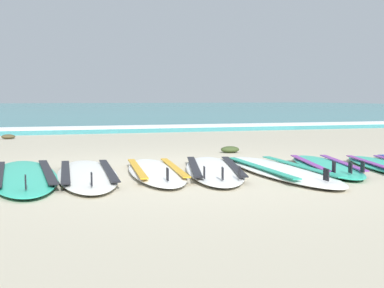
{
  "coord_description": "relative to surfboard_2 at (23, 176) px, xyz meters",
  "views": [
    {
      "loc": [
        -1.65,
        -5.36,
        0.81
      ],
      "look_at": [
        0.3,
        0.7,
        0.25
      ],
      "focal_mm": 49.47,
      "sensor_mm": 36.0,
      "label": 1
    }
  ],
  "objects": [
    {
      "name": "ground_plane",
      "position": [
        1.65,
        -0.1,
        -0.04
      ],
      "size": [
        80.0,
        80.0,
        0.0
      ],
      "primitive_type": "plane",
      "color": "#B7AD93"
    },
    {
      "name": "sea",
      "position": [
        1.65,
        36.45,
        0.01
      ],
      "size": [
        80.0,
        60.0,
        0.1
      ],
      "primitive_type": "cube",
      "color": "teal",
      "rests_on": "ground"
    },
    {
      "name": "wave_foam_strip",
      "position": [
        1.65,
        7.13,
        0.02
      ],
      "size": [
        80.0,
        1.35,
        0.11
      ],
      "primitive_type": "cube",
      "color": "white",
      "rests_on": "ground"
    },
    {
      "name": "surfboard_2",
      "position": [
        0.0,
        0.0,
        0.0
      ],
      "size": [
        0.68,
        2.56,
        0.18
      ],
      "color": "#2DB793",
      "rests_on": "ground"
    },
    {
      "name": "surfboard_3",
      "position": [
        0.61,
        -0.09,
        0.0
      ],
      "size": [
        0.77,
        2.41,
        0.18
      ],
      "color": "silver",
      "rests_on": "ground"
    },
    {
      "name": "surfboard_4",
      "position": [
        1.33,
        -0.08,
        0.0
      ],
      "size": [
        0.79,
        2.23,
        0.18
      ],
      "color": "white",
      "rests_on": "ground"
    },
    {
      "name": "surfboard_5",
      "position": [
        1.96,
        -0.14,
        0.0
      ],
      "size": [
        1.18,
        2.43,
        0.18
      ],
      "color": "white",
      "rests_on": "ground"
    },
    {
      "name": "surfboard_6",
      "position": [
        2.61,
        -0.4,
        0.0
      ],
      "size": [
        0.74,
        2.55,
        0.18
      ],
      "color": "white",
      "rests_on": "ground"
    },
    {
      "name": "surfboard_7",
      "position": [
        3.27,
        -0.25,
        0.0
      ],
      "size": [
        1.05,
        2.17,
        0.18
      ],
      "color": "#2DB793",
      "rests_on": "ground"
    },
    {
      "name": "surfboard_8",
      "position": [
        3.92,
        -0.44,
        0.0
      ],
      "size": [
        0.97,
        1.99,
        0.18
      ],
      "color": "#2DB793",
      "rests_on": "ground"
    },
    {
      "name": "seaweed_clump_near_shoreline",
      "position": [
        2.9,
        1.74,
        0.01
      ],
      "size": [
        0.28,
        0.22,
        0.1
      ],
      "primitive_type": "ellipsoid",
      "color": "#384723",
      "rests_on": "ground"
    },
    {
      "name": "seaweed_clump_mid_sand",
      "position": [
        -0.27,
        5.49,
        0.01
      ],
      "size": [
        0.26,
        0.21,
        0.09
      ],
      "primitive_type": "ellipsoid",
      "color": "#4C4228",
      "rests_on": "ground"
    }
  ]
}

